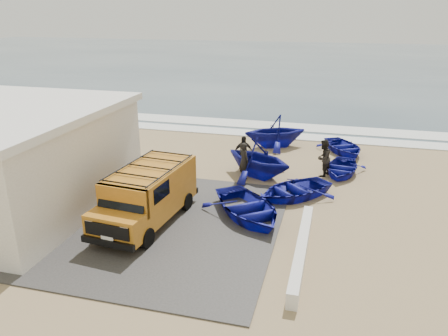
# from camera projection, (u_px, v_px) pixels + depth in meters

# --- Properties ---
(ground) EXTENTS (160.00, 160.00, 0.00)m
(ground) POSITION_uv_depth(u_px,v_px,m) (192.00, 205.00, 19.01)
(ground) COLOR #9F855C
(slab) EXTENTS (12.00, 10.00, 0.05)m
(slab) POSITION_uv_depth(u_px,v_px,m) (129.00, 220.00, 17.67)
(slab) COLOR #403D3A
(slab) RESTS_ON ground
(ocean) EXTENTS (180.00, 88.00, 0.01)m
(ocean) POSITION_uv_depth(u_px,v_px,m) (304.00, 62.00, 69.85)
(ocean) COLOR #385166
(ocean) RESTS_ON ground
(surf_line) EXTENTS (180.00, 1.60, 0.06)m
(surf_line) POSITION_uv_depth(u_px,v_px,m) (248.00, 133.00, 29.90)
(surf_line) COLOR white
(surf_line) RESTS_ON ground
(surf_wash) EXTENTS (180.00, 2.20, 0.04)m
(surf_wash) POSITION_uv_depth(u_px,v_px,m) (255.00, 124.00, 32.17)
(surf_wash) COLOR white
(surf_wash) RESTS_ON ground
(building) EXTENTS (8.40, 9.40, 4.30)m
(building) POSITION_uv_depth(u_px,v_px,m) (5.00, 158.00, 18.25)
(building) COLOR white
(building) RESTS_ON ground
(parapet) EXTENTS (0.35, 6.00, 0.55)m
(parapet) POSITION_uv_depth(u_px,v_px,m) (301.00, 249.00, 15.00)
(parapet) COLOR silver
(parapet) RESTS_ON ground
(van) EXTENTS (2.58, 5.48, 2.28)m
(van) POSITION_uv_depth(u_px,v_px,m) (148.00, 193.00, 17.17)
(van) COLOR #C67A1D
(van) RESTS_ON ground
(boat_near_left) EXTENTS (4.97, 5.18, 0.87)m
(boat_near_left) POSITION_uv_depth(u_px,v_px,m) (248.00, 208.00, 17.77)
(boat_near_left) COLOR #121792
(boat_near_left) RESTS_ON ground
(boat_near_right) EXTENTS (4.47, 4.50, 0.77)m
(boat_near_right) POSITION_uv_depth(u_px,v_px,m) (294.00, 189.00, 19.69)
(boat_near_right) COLOR #121792
(boat_near_right) RESTS_ON ground
(boat_mid_left) EXTENTS (4.91, 4.70, 2.00)m
(boat_mid_left) POSITION_uv_depth(u_px,v_px,m) (258.00, 158.00, 21.93)
(boat_mid_left) COLOR #121792
(boat_mid_left) RESTS_ON ground
(boat_mid_right) EXTENTS (2.74, 3.54, 0.67)m
(boat_mid_right) POSITION_uv_depth(u_px,v_px,m) (341.00, 168.00, 22.48)
(boat_mid_right) COLOR #121792
(boat_mid_right) RESTS_ON ground
(boat_far_left) EXTENTS (4.87, 4.64, 2.00)m
(boat_far_left) POSITION_uv_depth(u_px,v_px,m) (275.00, 131.00, 26.73)
(boat_far_left) COLOR #121792
(boat_far_left) RESTS_ON ground
(boat_far_right) EXTENTS (3.78, 4.22, 0.72)m
(boat_far_right) POSITION_uv_depth(u_px,v_px,m) (344.00, 147.00, 25.82)
(boat_far_right) COLOR #121792
(boat_far_right) RESTS_ON ground
(fisherman_front) EXTENTS (0.80, 0.79, 1.86)m
(fisherman_front) POSITION_uv_depth(u_px,v_px,m) (244.00, 161.00, 21.75)
(fisherman_front) COLOR black
(fisherman_front) RESTS_ON ground
(fisherman_middle) EXTENTS (1.03, 1.13, 1.90)m
(fisherman_middle) POSITION_uv_depth(u_px,v_px,m) (323.00, 158.00, 22.06)
(fisherman_middle) COLOR black
(fisherman_middle) RESTS_ON ground
(fisherman_back) EXTENTS (1.13, 0.88, 1.79)m
(fisherman_back) POSITION_uv_depth(u_px,v_px,m) (243.00, 152.00, 23.13)
(fisherman_back) COLOR black
(fisherman_back) RESTS_ON ground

